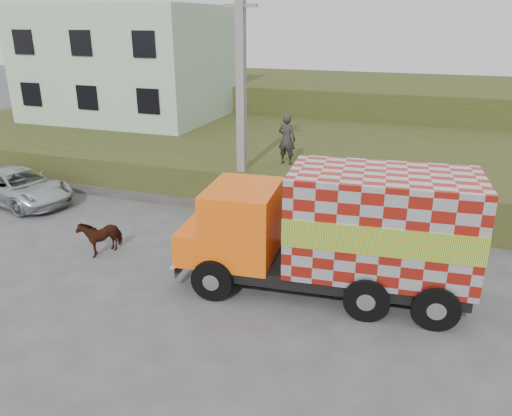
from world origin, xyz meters
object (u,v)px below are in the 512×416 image
at_px(cow, 101,235).
at_px(pedestrian, 287,139).
at_px(cargo_truck, 339,231).
at_px(utility_pole, 241,101).
at_px(suv, 18,186).

relative_size(cow, pedestrian, 0.68).
bearing_deg(cargo_truck, cow, 174.94).
bearing_deg(utility_pole, suv, -164.74).
height_order(cargo_truck, suv, cargo_truck).
bearing_deg(utility_pole, pedestrian, 49.13).
relative_size(cargo_truck, suv, 1.61).
bearing_deg(cow, cargo_truck, 21.24).
bearing_deg(pedestrian, suv, 28.84).
distance_m(utility_pole, pedestrian, 2.53).
relative_size(cargo_truck, pedestrian, 3.97).
relative_size(utility_pole, suv, 1.67).
height_order(cargo_truck, cow, cargo_truck).
bearing_deg(cow, pedestrian, 79.05).
bearing_deg(utility_pole, cow, -118.60).
distance_m(suv, pedestrian, 10.64).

